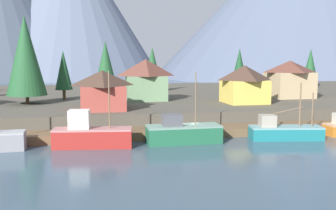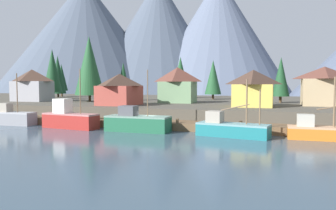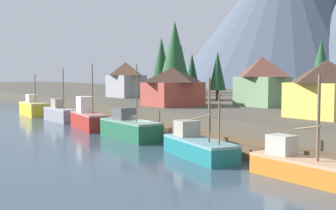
% 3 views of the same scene
% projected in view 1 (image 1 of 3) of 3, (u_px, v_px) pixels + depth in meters
% --- Properties ---
extents(ground_plane, '(400.00, 400.00, 1.00)m').
position_uv_depth(ground_plane, '(156.00, 118.00, 64.99)').
color(ground_plane, '#384C5B').
extents(dock, '(80.00, 4.00, 1.60)m').
position_uv_depth(dock, '(182.00, 132.00, 47.36)').
color(dock, brown).
rests_on(dock, ground_plane).
extents(shoreline_bank, '(400.00, 56.00, 2.50)m').
position_uv_depth(shoreline_bank, '(146.00, 100.00, 76.45)').
color(shoreline_bank, '#4C473D').
rests_on(shoreline_bank, ground_plane).
extents(mountain_east_peak, '(82.69, 82.69, 67.09)m').
position_uv_depth(mountain_east_peak, '(72.00, 5.00, 183.97)').
color(mountain_east_peak, slate).
rests_on(mountain_east_peak, ground_plane).
extents(fishing_boat_red, '(8.42, 3.39, 8.06)m').
position_uv_depth(fishing_boat_red, '(91.00, 135.00, 41.41)').
color(fishing_boat_red, maroon).
rests_on(fishing_boat_red, ground_plane).
extents(fishing_boat_green, '(8.19, 2.93, 7.81)m').
position_uv_depth(fishing_boat_green, '(183.00, 133.00, 43.62)').
color(fishing_boat_green, '#1E5B3D').
rests_on(fishing_boat_green, ground_plane).
extents(fishing_boat_teal, '(8.51, 3.99, 6.55)m').
position_uv_depth(fishing_boat_teal, '(284.00, 131.00, 45.56)').
color(fishing_boat_teal, '#196B70').
rests_on(fishing_boat_teal, ground_plane).
extents(house_green, '(6.69, 4.93, 6.65)m').
position_uv_depth(house_green, '(146.00, 79.00, 63.32)').
color(house_green, '#6B8E66').
rests_on(house_green, shoreline_bank).
extents(house_yellow, '(6.24, 6.44, 5.73)m').
position_uv_depth(house_yellow, '(244.00, 84.00, 60.07)').
color(house_yellow, gold).
rests_on(house_yellow, shoreline_bank).
extents(house_red, '(6.05, 7.14, 5.23)m').
position_uv_depth(house_red, '(103.00, 89.00, 52.67)').
color(house_red, '#9E4238').
rests_on(house_red, shoreline_bank).
extents(house_tan, '(7.13, 6.92, 6.37)m').
position_uv_depth(house_tan, '(289.00, 79.00, 68.17)').
color(house_tan, tan).
rests_on(house_tan, shoreline_bank).
extents(conifer_mid_left, '(3.81, 3.81, 8.98)m').
position_uv_depth(conifer_mid_left, '(152.00, 67.00, 79.38)').
color(conifer_mid_left, '#4C3823').
rests_on(conifer_mid_left, shoreline_bank).
extents(conifer_mid_right, '(4.24, 4.24, 10.31)m').
position_uv_depth(conifer_mid_right, '(105.00, 62.00, 81.85)').
color(conifer_mid_right, '#4C3823').
rests_on(conifer_mid_right, shoreline_bank).
extents(conifer_back_left, '(3.25, 3.25, 8.57)m').
position_uv_depth(conifer_back_left, '(239.00, 68.00, 72.78)').
color(conifer_back_left, '#4C3823').
rests_on(conifer_back_left, shoreline_bank).
extents(conifer_back_right, '(3.15, 3.15, 8.96)m').
position_uv_depth(conifer_back_right, '(310.00, 64.00, 91.23)').
color(conifer_back_right, '#4C3823').
rests_on(conifer_back_right, shoreline_bank).
extents(conifer_centre, '(5.86, 5.86, 13.09)m').
position_uv_depth(conifer_centre, '(26.00, 56.00, 57.92)').
color(conifer_centre, '#4C3823').
rests_on(conifer_centre, shoreline_bank).
extents(conifer_far_right, '(2.81, 2.81, 8.05)m').
position_uv_depth(conifer_far_right, '(63.00, 70.00, 64.06)').
color(conifer_far_right, '#4C3823').
rests_on(conifer_far_right, shoreline_bank).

